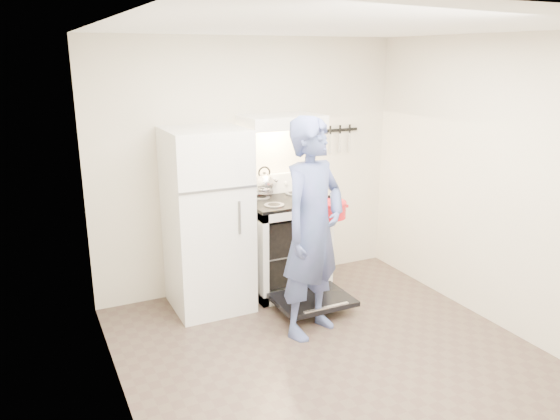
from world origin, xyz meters
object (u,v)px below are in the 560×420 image
at_px(person, 313,229).
at_px(stove_body, 285,246).
at_px(tea_kettle, 264,181).
at_px(dutch_oven, 329,210).
at_px(refrigerator, 207,220).

bearing_deg(person, stove_body, 55.29).
distance_m(tea_kettle, dutch_oven, 0.82).
xyz_separation_m(stove_body, tea_kettle, (-0.12, 0.22, 0.64)).
xyz_separation_m(refrigerator, dutch_oven, (1.01, -0.50, 0.10)).
height_order(stove_body, tea_kettle, tea_kettle).
bearing_deg(tea_kettle, person, -93.07).
bearing_deg(tea_kettle, dutch_oven, -66.77).
bearing_deg(stove_body, tea_kettle, 118.66).
bearing_deg(person, tea_kettle, 63.59).
relative_size(tea_kettle, dutch_oven, 0.80).
bearing_deg(person, refrigerator, 102.57).
distance_m(refrigerator, dutch_oven, 1.13).
relative_size(stove_body, tea_kettle, 3.05).
bearing_deg(tea_kettle, stove_body, -61.34).
bearing_deg(tea_kettle, refrigerator, -160.45).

